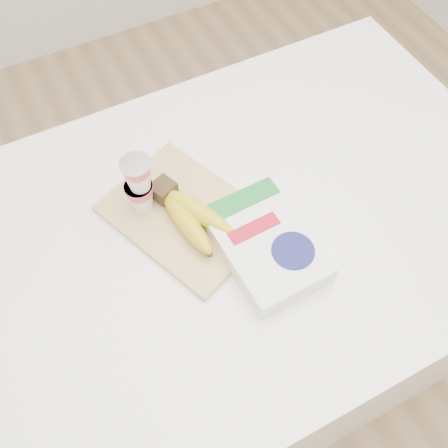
{
  "coord_description": "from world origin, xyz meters",
  "views": [
    {
      "loc": [
        -0.3,
        -0.5,
        1.88
      ],
      "look_at": [
        -0.05,
        -0.02,
        1.02
      ],
      "focal_mm": 40.0,
      "sensor_mm": 36.0,
      "label": 1
    }
  ],
  "objects_px": {
    "bananas": "(189,214)",
    "yogurt_stack": "(139,184)",
    "cereal_box": "(265,245)",
    "cutting_board": "(185,215)",
    "table": "(237,306)"
  },
  "relations": [
    {
      "from": "bananas",
      "to": "yogurt_stack",
      "type": "relative_size",
      "value": 1.52
    },
    {
      "from": "bananas",
      "to": "cereal_box",
      "type": "bearing_deg",
      "value": -50.18
    },
    {
      "from": "yogurt_stack",
      "to": "cereal_box",
      "type": "distance_m",
      "value": 0.28
    },
    {
      "from": "cutting_board",
      "to": "yogurt_stack",
      "type": "relative_size",
      "value": 2.25
    },
    {
      "from": "table",
      "to": "yogurt_stack",
      "type": "xyz_separation_m",
      "value": [
        -0.18,
        0.11,
        0.58
      ]
    },
    {
      "from": "cereal_box",
      "to": "yogurt_stack",
      "type": "bearing_deg",
      "value": 128.9
    },
    {
      "from": "cutting_board",
      "to": "yogurt_stack",
      "type": "bearing_deg",
      "value": 119.56
    },
    {
      "from": "table",
      "to": "cutting_board",
      "type": "xyz_separation_m",
      "value": [
        -0.11,
        0.06,
        0.5
      ]
    },
    {
      "from": "table",
      "to": "bananas",
      "type": "xyz_separation_m",
      "value": [
        -0.11,
        0.03,
        0.53
      ]
    },
    {
      "from": "cereal_box",
      "to": "cutting_board",
      "type": "bearing_deg",
      "value": 123.72
    },
    {
      "from": "cereal_box",
      "to": "bananas",
      "type": "bearing_deg",
      "value": 127.86
    },
    {
      "from": "cutting_board",
      "to": "bananas",
      "type": "height_order",
      "value": "bananas"
    },
    {
      "from": "yogurt_stack",
      "to": "bananas",
      "type": "bearing_deg",
      "value": -47.49
    },
    {
      "from": "cutting_board",
      "to": "yogurt_stack",
      "type": "distance_m",
      "value": 0.13
    },
    {
      "from": "table",
      "to": "yogurt_stack",
      "type": "height_order",
      "value": "yogurt_stack"
    }
  ]
}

